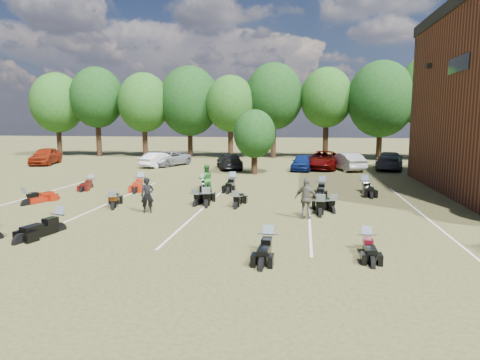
% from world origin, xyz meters
% --- Properties ---
extents(ground, '(160.00, 160.00, 0.00)m').
position_xyz_m(ground, '(0.00, 0.00, 0.00)').
color(ground, brown).
rests_on(ground, ground).
extents(car_0, '(2.88, 4.96, 1.58)m').
position_xyz_m(car_0, '(-22.01, 19.65, 0.79)').
color(car_0, maroon).
rests_on(car_0, ground).
extents(car_1, '(2.65, 4.14, 1.29)m').
position_xyz_m(car_1, '(-10.85, 19.18, 0.64)').
color(car_1, silver).
rests_on(car_1, ground).
extents(car_2, '(3.80, 5.18, 1.31)m').
position_xyz_m(car_2, '(-10.39, 20.20, 0.65)').
color(car_2, gray).
rests_on(car_2, ground).
extents(car_3, '(3.13, 4.98, 1.35)m').
position_xyz_m(car_3, '(-4.47, 18.59, 0.67)').
color(car_3, black).
rests_on(car_3, ground).
extents(car_4, '(2.09, 4.09, 1.33)m').
position_xyz_m(car_4, '(1.66, 18.53, 0.67)').
color(car_4, navy).
rests_on(car_4, ground).
extents(car_5, '(2.99, 4.67, 1.45)m').
position_xyz_m(car_5, '(5.23, 19.12, 0.73)').
color(car_5, '#BAB9B5').
rests_on(car_5, ground).
extents(car_6, '(3.59, 5.85, 1.51)m').
position_xyz_m(car_6, '(3.40, 19.80, 0.76)').
color(car_6, '#510604').
rests_on(car_6, ground).
extents(car_7, '(3.14, 5.50, 1.50)m').
position_xyz_m(car_7, '(8.84, 20.08, 0.75)').
color(car_7, '#38393D').
rests_on(car_7, ground).
extents(person_black, '(0.68, 0.57, 1.61)m').
position_xyz_m(person_black, '(-5.25, 1.28, 0.80)').
color(person_black, black).
rests_on(person_black, ground).
extents(person_green, '(1.00, 0.92, 1.67)m').
position_xyz_m(person_green, '(-3.74, 6.54, 0.83)').
color(person_green, '#2B6F29').
rests_on(person_green, ground).
extents(person_grey, '(1.11, 0.73, 1.76)m').
position_xyz_m(person_grey, '(1.86, 1.10, 0.88)').
color(person_grey, '#535147').
rests_on(person_grey, ground).
extents(motorcycle_2, '(1.30, 2.48, 1.32)m').
position_xyz_m(motorcycle_2, '(-7.47, -2.28, 0.00)').
color(motorcycle_2, black).
rests_on(motorcycle_2, ground).
extents(motorcycle_3, '(0.76, 2.17, 1.19)m').
position_xyz_m(motorcycle_3, '(0.62, -3.68, 0.00)').
color(motorcycle_3, black).
rests_on(motorcycle_3, ground).
extents(motorcycle_5, '(0.68, 2.01, 1.11)m').
position_xyz_m(motorcycle_5, '(3.76, -3.13, 0.00)').
color(motorcycle_5, black).
rests_on(motorcycle_5, ground).
extents(motorcycle_7, '(1.40, 2.35, 1.25)m').
position_xyz_m(motorcycle_7, '(-11.77, 2.04, 0.00)').
color(motorcycle_7, maroon).
rests_on(motorcycle_7, ground).
extents(motorcycle_8, '(1.42, 2.37, 1.26)m').
position_xyz_m(motorcycle_8, '(-7.17, 1.83, 0.00)').
color(motorcycle_8, black).
rests_on(motorcycle_8, ground).
extents(motorcycle_9, '(0.94, 2.23, 1.21)m').
position_xyz_m(motorcycle_9, '(-3.47, 3.12, 0.00)').
color(motorcycle_9, black).
rests_on(motorcycle_9, ground).
extents(motorcycle_10, '(1.18, 2.60, 1.39)m').
position_xyz_m(motorcycle_10, '(-2.90, 2.94, 0.00)').
color(motorcycle_10, black).
rests_on(motorcycle_10, ground).
extents(motorcycle_11, '(0.75, 2.18, 1.20)m').
position_xyz_m(motorcycle_11, '(-1.44, 2.85, 0.00)').
color(motorcycle_11, black).
rests_on(motorcycle_11, ground).
extents(motorcycle_12, '(1.12, 2.21, 1.18)m').
position_xyz_m(motorcycle_12, '(3.06, 2.56, 0.00)').
color(motorcycle_12, black).
rests_on(motorcycle_12, ground).
extents(motorcycle_13, '(0.86, 2.52, 1.40)m').
position_xyz_m(motorcycle_13, '(2.47, 1.77, 0.00)').
color(motorcycle_13, black).
rests_on(motorcycle_13, ground).
extents(motorcycle_14, '(0.97, 2.14, 1.15)m').
position_xyz_m(motorcycle_14, '(-11.30, 7.59, 0.00)').
color(motorcycle_14, '#450A09').
rests_on(motorcycle_14, ground).
extents(motorcycle_15, '(1.22, 2.58, 1.38)m').
position_xyz_m(motorcycle_15, '(-8.14, 7.85, 0.00)').
color(motorcycle_15, '#9B1D0B').
rests_on(motorcycle_15, ground).
extents(motorcycle_16, '(1.32, 2.36, 1.25)m').
position_xyz_m(motorcycle_16, '(-4.31, 8.43, 0.00)').
color(motorcycle_16, black).
rests_on(motorcycle_16, ground).
extents(motorcycle_18, '(0.88, 2.54, 1.40)m').
position_xyz_m(motorcycle_18, '(-2.57, 8.61, 0.00)').
color(motorcycle_18, black).
rests_on(motorcycle_18, ground).
extents(motorcycle_19, '(0.89, 2.52, 1.39)m').
position_xyz_m(motorcycle_19, '(5.26, 8.30, 0.00)').
color(motorcycle_19, black).
rests_on(motorcycle_19, ground).
extents(motorcycle_20, '(1.01, 2.52, 1.37)m').
position_xyz_m(motorcycle_20, '(2.79, 7.57, 0.00)').
color(motorcycle_20, black).
rests_on(motorcycle_20, ground).
extents(tree_line, '(56.00, 6.00, 9.79)m').
position_xyz_m(tree_line, '(-1.00, 29.00, 6.31)').
color(tree_line, black).
rests_on(tree_line, ground).
extents(young_tree_midfield, '(3.20, 3.20, 4.70)m').
position_xyz_m(young_tree_midfield, '(-2.00, 15.50, 3.09)').
color(young_tree_midfield, black).
rests_on(young_tree_midfield, ground).
extents(parking_lines, '(20.10, 14.00, 0.01)m').
position_xyz_m(parking_lines, '(-3.00, 3.00, 0.01)').
color(parking_lines, silver).
rests_on(parking_lines, ground).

